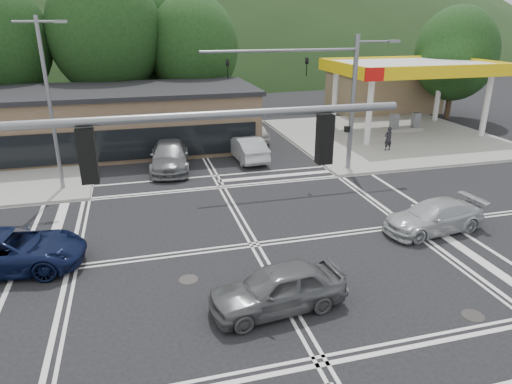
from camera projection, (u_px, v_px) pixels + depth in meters
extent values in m
plane|color=black|center=(254.00, 245.00, 19.05)|extent=(120.00, 120.00, 0.00)
cube|color=gray|center=(388.00, 136.00, 36.18)|extent=(16.00, 16.00, 0.15)
cylinder|color=silver|center=(369.00, 112.00, 32.78)|extent=(0.44, 0.44, 5.00)
cylinder|color=silver|center=(335.00, 99.00, 38.19)|extent=(0.44, 0.44, 5.00)
cylinder|color=silver|center=(486.00, 106.00, 35.20)|extent=(0.44, 0.44, 5.00)
cylinder|color=silver|center=(438.00, 94.00, 40.61)|extent=(0.44, 0.44, 5.00)
cube|color=silver|center=(412.00, 66.00, 35.69)|extent=(12.00, 8.00, 0.60)
cube|color=yellow|center=(444.00, 72.00, 32.09)|extent=(12.20, 0.25, 0.90)
cube|color=yellow|center=(385.00, 62.00, 39.30)|extent=(12.20, 0.25, 0.90)
cube|color=yellow|center=(341.00, 68.00, 34.24)|extent=(0.25, 8.20, 0.90)
cube|color=yellow|center=(477.00, 65.00, 37.14)|extent=(0.25, 8.20, 0.90)
cube|color=red|center=(374.00, 75.00, 30.62)|extent=(1.40, 0.12, 0.90)
cube|color=gray|center=(404.00, 130.00, 37.50)|extent=(3.00, 1.00, 0.30)
cube|color=slate|center=(394.00, 122.00, 37.01)|extent=(0.60, 0.50, 1.30)
cube|color=slate|center=(416.00, 121.00, 37.49)|extent=(0.60, 0.50, 1.30)
cube|color=#846B4F|center=(383.00, 92.00, 45.75)|extent=(10.00, 6.00, 3.80)
cube|color=brown|center=(81.00, 123.00, 31.73)|extent=(24.00, 8.00, 4.00)
ellipsoid|color=#1F3618|center=(150.00, 61.00, 100.22)|extent=(252.00, 126.00, 140.00)
cylinder|color=#382619|center=(9.00, 104.00, 36.44)|extent=(0.50, 0.50, 4.84)
cylinder|color=#382619|center=(112.00, 97.00, 38.30)|extent=(0.50, 0.50, 5.28)
ellipsoid|color=black|center=(105.00, 32.00, 36.45)|extent=(9.00, 9.00, 10.35)
cylinder|color=#382619|center=(196.00, 99.00, 40.15)|extent=(0.50, 0.50, 4.40)
ellipsoid|color=black|center=(193.00, 48.00, 38.61)|extent=(7.60, 7.60, 8.74)
cylinder|color=#382619|center=(158.00, 91.00, 42.95)|extent=(0.50, 0.50, 4.84)
ellipsoid|color=black|center=(154.00, 38.00, 41.26)|extent=(8.40, 8.40, 9.66)
cylinder|color=#382619|center=(449.00, 97.00, 42.18)|extent=(0.50, 0.50, 3.96)
ellipsoid|color=black|center=(456.00, 54.00, 40.80)|extent=(7.20, 7.20, 8.28)
cylinder|color=slate|center=(50.00, 108.00, 23.50)|extent=(0.20, 0.20, 9.00)
cylinder|color=slate|center=(36.00, 22.00, 22.00)|extent=(2.20, 0.12, 0.12)
cube|color=slate|center=(61.00, 21.00, 22.26)|extent=(0.60, 0.25, 0.15)
cylinder|color=slate|center=(353.00, 106.00, 27.00)|extent=(0.28, 0.28, 8.00)
cylinder|color=slate|center=(281.00, 51.00, 24.76)|extent=(9.00, 0.16, 0.16)
imported|color=black|center=(307.00, 67.00, 25.45)|extent=(0.16, 0.20, 1.00)
imported|color=black|center=(228.00, 69.00, 24.36)|extent=(0.16, 0.20, 1.00)
cylinder|color=slate|center=(377.00, 42.00, 26.00)|extent=(2.40, 0.12, 0.12)
cube|color=slate|center=(394.00, 41.00, 26.26)|extent=(0.70, 0.30, 0.15)
cube|color=black|center=(347.00, 129.00, 27.44)|extent=(0.25, 0.30, 0.35)
cylinder|color=slate|center=(171.00, 118.00, 8.18)|extent=(9.00, 0.16, 0.16)
cube|color=black|center=(88.00, 156.00, 8.03)|extent=(0.30, 0.25, 1.00)
cube|color=black|center=(325.00, 139.00, 9.12)|extent=(0.30, 0.25, 1.00)
imported|color=#0C1435|center=(8.00, 251.00, 16.96)|extent=(5.80, 3.24, 1.53)
imported|color=#545558|center=(278.00, 288.00, 14.62)|extent=(4.66, 2.29, 1.53)
imported|color=#B0B3B7|center=(434.00, 217.00, 20.09)|extent=(4.85, 2.42, 1.35)
imported|color=#AFB3B7|center=(247.00, 148.00, 30.26)|extent=(2.01, 4.95, 1.60)
imported|color=silver|center=(254.00, 131.00, 35.08)|extent=(1.70, 4.02, 1.35)
imported|color=slate|center=(170.00, 156.00, 28.37)|extent=(2.85, 5.87, 1.65)
imported|color=black|center=(388.00, 139.00, 31.76)|extent=(0.65, 0.47, 1.66)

